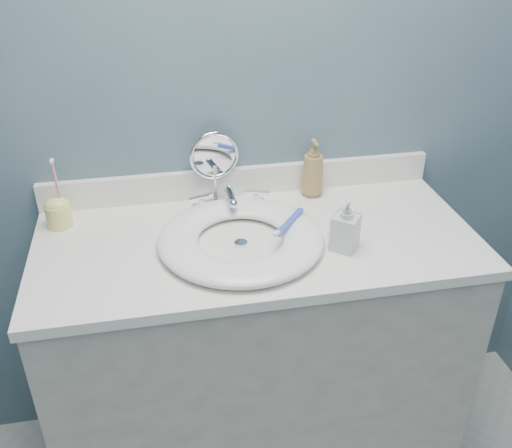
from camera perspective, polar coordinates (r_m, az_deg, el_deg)
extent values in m
cube|color=#495E6E|center=(1.69, -1.75, 12.87)|extent=(2.20, 0.02, 2.40)
cube|color=beige|center=(1.86, 0.08, -13.27)|extent=(1.20, 0.55, 0.85)
cube|color=white|center=(1.59, 0.09, -1.76)|extent=(1.22, 0.57, 0.03)
cube|color=white|center=(1.79, -1.55, 4.32)|extent=(1.22, 0.02, 0.09)
cylinder|color=silver|center=(1.55, -1.51, -1.94)|extent=(0.04, 0.04, 0.01)
cube|color=silver|center=(1.72, -2.70, 1.81)|extent=(0.22, 0.05, 0.01)
cylinder|color=silver|center=(1.71, -2.73, 2.66)|extent=(0.03, 0.03, 0.06)
cylinder|color=silver|center=(1.66, -2.51, 2.77)|extent=(0.02, 0.09, 0.02)
sphere|color=silver|center=(1.62, -2.26, 2.04)|extent=(0.03, 0.03, 0.03)
cylinder|color=silver|center=(1.71, -5.53, 2.01)|extent=(0.02, 0.02, 0.03)
cube|color=silver|center=(1.70, -5.57, 2.63)|extent=(0.08, 0.03, 0.01)
cylinder|color=silver|center=(1.73, 0.07, 2.54)|extent=(0.02, 0.02, 0.03)
cube|color=silver|center=(1.72, 0.07, 3.15)|extent=(0.08, 0.03, 0.01)
cylinder|color=silver|center=(1.77, -4.02, 2.60)|extent=(0.09, 0.09, 0.01)
cylinder|color=silver|center=(1.75, -4.08, 4.24)|extent=(0.01, 0.01, 0.11)
torus|color=silver|center=(1.71, -4.19, 6.86)|extent=(0.15, 0.03, 0.15)
cylinder|color=white|center=(1.71, -4.19, 6.86)|extent=(0.13, 0.02, 0.13)
imported|color=#9A7B45|center=(1.77, 5.72, 5.59)|extent=(0.07, 0.07, 0.18)
imported|color=silver|center=(1.51, 8.96, -0.05)|extent=(0.09, 0.09, 0.15)
cylinder|color=#F2E979|center=(1.71, -19.11, 0.83)|extent=(0.07, 0.07, 0.07)
ellipsoid|color=#F2E979|center=(1.70, -19.30, 1.82)|extent=(0.07, 0.06, 0.04)
cylinder|color=pink|center=(1.67, -19.30, 3.77)|extent=(0.01, 0.02, 0.14)
cube|color=white|center=(1.63, -19.75, 5.95)|extent=(0.01, 0.02, 0.01)
cube|color=#354CBE|center=(1.57, 3.39, 0.20)|extent=(0.11, 0.13, 0.01)
cube|color=white|center=(1.50, 2.05, -0.98)|extent=(0.02, 0.03, 0.01)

